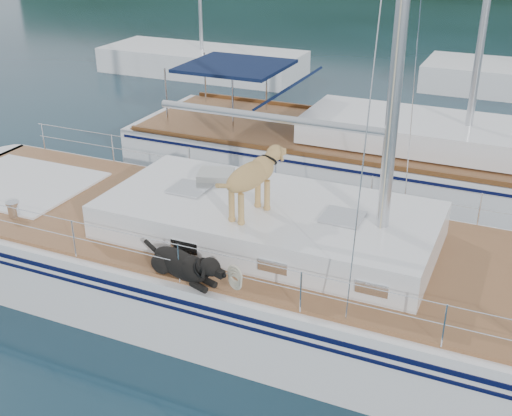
% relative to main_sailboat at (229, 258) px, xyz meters
% --- Properties ---
extents(ground, '(120.00, 120.00, 0.00)m').
position_rel_main_sailboat_xyz_m(ground, '(-0.10, 0.01, -0.68)').
color(ground, black).
rests_on(ground, ground).
extents(main_sailboat, '(12.00, 3.94, 14.01)m').
position_rel_main_sailboat_xyz_m(main_sailboat, '(0.00, 0.00, 0.00)').
color(main_sailboat, white).
rests_on(main_sailboat, ground).
extents(neighbor_sailboat, '(11.00, 3.50, 13.30)m').
position_rel_main_sailboat_xyz_m(neighbor_sailboat, '(0.71, 5.71, -0.05)').
color(neighbor_sailboat, white).
rests_on(neighbor_sailboat, ground).
extents(bg_boat_west, '(8.00, 3.00, 11.65)m').
position_rel_main_sailboat_xyz_m(bg_boat_west, '(-8.10, 14.01, -0.23)').
color(bg_boat_west, white).
rests_on(bg_boat_west, ground).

